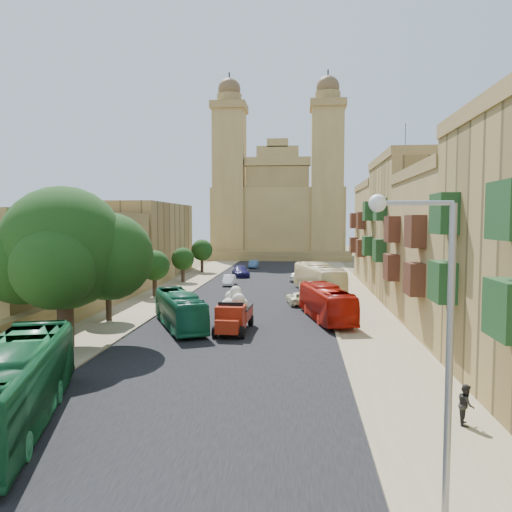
% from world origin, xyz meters
% --- Properties ---
extents(ground, '(260.00, 260.00, 0.00)m').
position_xyz_m(ground, '(0.00, 0.00, 0.00)').
color(ground, brown).
extents(road_surface, '(14.00, 140.00, 0.01)m').
position_xyz_m(road_surface, '(0.00, 30.00, 0.01)').
color(road_surface, black).
rests_on(road_surface, ground).
extents(sidewalk_east, '(5.00, 140.00, 0.01)m').
position_xyz_m(sidewalk_east, '(9.50, 30.00, 0.01)').
color(sidewalk_east, '#897B5A').
rests_on(sidewalk_east, ground).
extents(sidewalk_west, '(5.00, 140.00, 0.01)m').
position_xyz_m(sidewalk_west, '(-9.50, 30.00, 0.01)').
color(sidewalk_west, '#897B5A').
rests_on(sidewalk_west, ground).
extents(kerb_east, '(0.25, 140.00, 0.12)m').
position_xyz_m(kerb_east, '(7.00, 30.00, 0.06)').
color(kerb_east, '#897B5A').
rests_on(kerb_east, ground).
extents(kerb_west, '(0.25, 140.00, 0.12)m').
position_xyz_m(kerb_west, '(-7.00, 30.00, 0.06)').
color(kerb_west, '#897B5A').
rests_on(kerb_west, ground).
extents(townhouse_b, '(9.00, 14.00, 14.90)m').
position_xyz_m(townhouse_b, '(15.95, 11.00, 5.66)').
color(townhouse_b, olive).
rests_on(townhouse_b, ground).
extents(townhouse_c, '(9.00, 14.00, 17.40)m').
position_xyz_m(townhouse_c, '(15.95, 25.00, 6.91)').
color(townhouse_c, '#9C7E47').
rests_on(townhouse_c, ground).
extents(townhouse_d, '(9.00, 14.00, 15.90)m').
position_xyz_m(townhouse_d, '(15.95, 39.00, 6.16)').
color(townhouse_d, olive).
rests_on(townhouse_d, ground).
extents(west_wall, '(1.00, 40.00, 1.80)m').
position_xyz_m(west_wall, '(-12.50, 20.00, 0.90)').
color(west_wall, olive).
rests_on(west_wall, ground).
extents(west_building_low, '(10.00, 28.00, 8.40)m').
position_xyz_m(west_building_low, '(-18.00, 18.00, 4.20)').
color(west_building_low, olive).
rests_on(west_building_low, ground).
extents(west_building_mid, '(10.00, 22.00, 10.00)m').
position_xyz_m(west_building_mid, '(-18.00, 44.00, 5.00)').
color(west_building_mid, '#9C7E47').
rests_on(west_building_mid, ground).
extents(church, '(28.00, 22.50, 36.30)m').
position_xyz_m(church, '(-0.00, 78.61, 9.52)').
color(church, olive).
rests_on(church, ground).
extents(ficus_tree, '(9.64, 8.87, 9.64)m').
position_xyz_m(ficus_tree, '(-9.41, 4.01, 5.70)').
color(ficus_tree, '#332319').
rests_on(ficus_tree, ground).
extents(street_tree_a, '(3.49, 3.49, 5.36)m').
position_xyz_m(street_tree_a, '(-10.00, 12.00, 3.59)').
color(street_tree_a, '#332319').
rests_on(street_tree_a, ground).
extents(street_tree_b, '(3.03, 3.03, 4.65)m').
position_xyz_m(street_tree_b, '(-10.00, 24.00, 3.11)').
color(street_tree_b, '#332319').
rests_on(street_tree_b, ground).
extents(street_tree_c, '(2.79, 2.79, 4.29)m').
position_xyz_m(street_tree_c, '(-10.00, 36.00, 2.86)').
color(street_tree_c, '#332319').
rests_on(street_tree_c, ground).
extents(street_tree_d, '(3.16, 3.16, 4.85)m').
position_xyz_m(street_tree_d, '(-10.00, 48.00, 3.25)').
color(street_tree_d, '#332319').
rests_on(street_tree_d, ground).
extents(streetlamp, '(2.11, 0.44, 8.22)m').
position_xyz_m(streetlamp, '(7.72, -12.00, 5.20)').
color(streetlamp, gray).
rests_on(streetlamp, ground).
extents(red_truck, '(2.28, 5.31, 3.05)m').
position_xyz_m(red_truck, '(0.01, 8.99, 1.34)').
color(red_truck, maroon).
rests_on(red_truck, ground).
extents(olive_pickup, '(2.31, 4.79, 1.95)m').
position_xyz_m(olive_pickup, '(6.50, 20.00, 0.95)').
color(olive_pickup, '#37451A').
rests_on(olive_pickup, ground).
extents(bus_green_south, '(5.64, 11.46, 3.11)m').
position_xyz_m(bus_green_south, '(-5.98, -7.42, 1.56)').
color(bus_green_south, '#196234').
rests_on(bus_green_south, ground).
extents(bus_green_north, '(5.75, 9.12, 2.53)m').
position_xyz_m(bus_green_north, '(-4.00, 9.98, 1.26)').
color(bus_green_north, '#155F3E').
rests_on(bus_green_north, ground).
extents(bus_red_east, '(4.14, 9.75, 2.65)m').
position_xyz_m(bus_red_east, '(6.50, 13.61, 1.32)').
color(bus_red_east, '#B71609').
rests_on(bus_red_east, ground).
extents(bus_cream_east, '(5.29, 11.41, 3.09)m').
position_xyz_m(bus_cream_east, '(6.42, 27.70, 1.55)').
color(bus_cream_east, '#FEE9B3').
rests_on(bus_cream_east, ground).
extents(car_blue_a, '(1.66, 3.45, 1.14)m').
position_xyz_m(car_blue_a, '(-1.14, 13.63, 0.57)').
color(car_blue_a, teal).
rests_on(car_blue_a, ground).
extents(car_white_a, '(1.35, 3.68, 1.20)m').
position_xyz_m(car_white_a, '(-3.83, 33.36, 0.60)').
color(car_white_a, white).
rests_on(car_white_a, ground).
extents(car_cream, '(2.48, 4.24, 1.11)m').
position_xyz_m(car_cream, '(4.32, 20.66, 0.55)').
color(car_cream, '#F3F0C5').
rests_on(car_cream, ground).
extents(car_dkblue, '(3.13, 5.21, 1.41)m').
position_xyz_m(car_dkblue, '(-3.58, 42.53, 0.71)').
color(car_dkblue, '#17154F').
rests_on(car_dkblue, ground).
extents(car_white_b, '(2.18, 3.74, 1.20)m').
position_xyz_m(car_white_b, '(4.10, 38.11, 0.60)').
color(car_white_b, white).
rests_on(car_white_b, ground).
extents(car_blue_b, '(1.37, 3.81, 1.25)m').
position_xyz_m(car_blue_b, '(-3.03, 55.14, 0.62)').
color(car_blue_b, '#406695').
rests_on(car_blue_b, ground).
extents(pedestrian_a, '(0.79, 0.60, 1.93)m').
position_xyz_m(pedestrian_a, '(8.01, 10.53, 0.97)').
color(pedestrian_a, '#2B292C').
rests_on(pedestrian_a, ground).
extents(pedestrian_b, '(0.73, 0.85, 1.52)m').
position_xyz_m(pedestrian_b, '(10.70, -5.71, 0.76)').
color(pedestrian_b, '#272421').
rests_on(pedestrian_b, ground).
extents(pedestrian_c, '(0.58, 1.02, 1.64)m').
position_xyz_m(pedestrian_c, '(7.50, 12.42, 0.82)').
color(pedestrian_c, '#36373D').
rests_on(pedestrian_c, ground).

